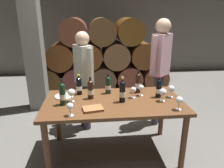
% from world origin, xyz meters
% --- Properties ---
extents(ground_plane, '(14.00, 14.00, 0.00)m').
position_xyz_m(ground_plane, '(0.00, 0.00, 0.00)').
color(ground_plane, '#66635E').
extents(cellar_back_wall, '(10.00, 0.24, 2.80)m').
position_xyz_m(cellar_back_wall, '(0.00, 4.20, 1.40)').
color(cellar_back_wall, slate).
rests_on(cellar_back_wall, ground_plane).
extents(barrel_stack, '(3.12, 0.90, 1.69)m').
position_xyz_m(barrel_stack, '(0.00, 2.60, 0.75)').
color(barrel_stack, '#503614').
rests_on(barrel_stack, ground_plane).
extents(stone_pillar, '(0.32, 0.32, 2.60)m').
position_xyz_m(stone_pillar, '(-1.30, 1.60, 1.30)').
color(stone_pillar, slate).
rests_on(stone_pillar, ground_plane).
extents(dining_table, '(1.70, 0.90, 0.76)m').
position_xyz_m(dining_table, '(0.00, 0.00, 0.67)').
color(dining_table, brown).
rests_on(dining_table, ground_plane).
extents(wine_bottle_0, '(0.07, 0.07, 0.28)m').
position_xyz_m(wine_bottle_0, '(-0.28, 0.10, 0.88)').
color(wine_bottle_0, black).
rests_on(wine_bottle_0, dining_table).
extents(wine_bottle_1, '(0.07, 0.07, 0.27)m').
position_xyz_m(wine_bottle_1, '(-0.05, 0.26, 0.88)').
color(wine_bottle_1, black).
rests_on(wine_bottle_1, dining_table).
extents(wine_bottle_2, '(0.07, 0.07, 0.32)m').
position_xyz_m(wine_bottle_2, '(0.36, 0.26, 0.90)').
color(wine_bottle_2, black).
rests_on(wine_bottle_2, dining_table).
extents(wine_bottle_3, '(0.07, 0.07, 0.32)m').
position_xyz_m(wine_bottle_3, '(-0.60, -0.06, 0.90)').
color(wine_bottle_3, black).
rests_on(wine_bottle_3, dining_table).
extents(wine_bottle_4, '(0.07, 0.07, 0.28)m').
position_xyz_m(wine_bottle_4, '(0.58, 0.06, 0.88)').
color(wine_bottle_4, black).
rests_on(wine_bottle_4, dining_table).
extents(wine_bottle_5, '(0.07, 0.07, 0.32)m').
position_xyz_m(wine_bottle_5, '(0.10, -0.04, 0.90)').
color(wine_bottle_5, black).
rests_on(wine_bottle_5, dining_table).
extents(wine_bottle_6, '(0.07, 0.07, 0.27)m').
position_xyz_m(wine_bottle_6, '(-0.43, 0.27, 0.88)').
color(wine_bottle_6, black).
rests_on(wine_bottle_6, dining_table).
extents(wine_glass_0, '(0.07, 0.07, 0.15)m').
position_xyz_m(wine_glass_0, '(-0.49, -0.35, 0.86)').
color(wine_glass_0, white).
rests_on(wine_glass_0, dining_table).
extents(wine_glass_1, '(0.07, 0.07, 0.15)m').
position_xyz_m(wine_glass_1, '(0.37, 0.14, 0.86)').
color(wine_glass_1, white).
rests_on(wine_glass_1, dining_table).
extents(wine_glass_2, '(0.09, 0.09, 0.16)m').
position_xyz_m(wine_glass_2, '(-0.51, 0.03, 0.87)').
color(wine_glass_2, white).
rests_on(wine_glass_2, dining_table).
extents(wine_glass_3, '(0.09, 0.09, 0.16)m').
position_xyz_m(wine_glass_3, '(0.59, -0.07, 0.87)').
color(wine_glass_3, white).
rests_on(wine_glass_3, dining_table).
extents(wine_glass_4, '(0.07, 0.07, 0.15)m').
position_xyz_m(wine_glass_4, '(0.26, 0.07, 0.86)').
color(wine_glass_4, white).
rests_on(wine_glass_4, dining_table).
extents(wine_glass_5, '(0.08, 0.08, 0.16)m').
position_xyz_m(wine_glass_5, '(0.74, 0.04, 0.87)').
color(wine_glass_5, white).
rests_on(wine_glass_5, dining_table).
extents(wine_glass_6, '(0.08, 0.08, 0.16)m').
position_xyz_m(wine_glass_6, '(0.69, -0.32, 0.87)').
color(wine_glass_6, white).
rests_on(wine_glass_6, dining_table).
extents(tasting_notebook, '(0.25, 0.20, 0.03)m').
position_xyz_m(tasting_notebook, '(-0.26, -0.24, 0.77)').
color(tasting_notebook, '#936038').
rests_on(tasting_notebook, dining_table).
extents(serving_plate, '(0.24, 0.24, 0.01)m').
position_xyz_m(serving_plate, '(-0.62, 0.19, 0.77)').
color(serving_plate, white).
rests_on(serving_plate, dining_table).
extents(sommelier_presenting, '(0.39, 0.36, 1.72)m').
position_xyz_m(sommelier_presenting, '(0.82, 0.75, 1.04)').
color(sommelier_presenting, '#383842').
rests_on(sommelier_presenting, ground_plane).
extents(taster_seated_left, '(0.31, 0.45, 1.54)m').
position_xyz_m(taster_seated_left, '(-0.38, 0.72, 0.92)').
color(taster_seated_left, '#383842').
rests_on(taster_seated_left, ground_plane).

